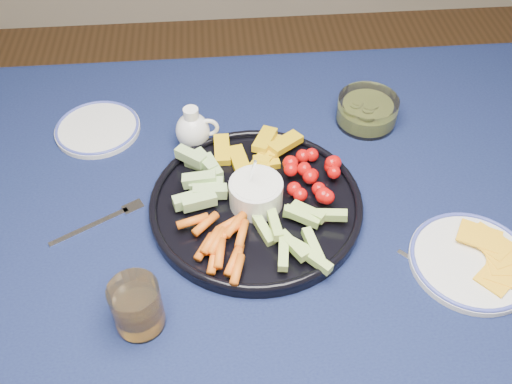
{
  "coord_description": "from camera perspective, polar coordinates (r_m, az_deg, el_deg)",
  "views": [
    {
      "loc": [
        0.04,
        -0.68,
        1.55
      ],
      "look_at": [
        0.1,
        0.02,
        0.79
      ],
      "focal_mm": 40.0,
      "sensor_mm": 36.0,
      "label": 1
    }
  ],
  "objects": [
    {
      "name": "cheese_plate",
      "position": [
        1.06,
        20.81,
        -6.35
      ],
      "size": [
        0.21,
        0.21,
        0.03
      ],
      "color": "silver",
      "rests_on": "dining_table"
    },
    {
      "name": "fork_right",
      "position": [
        1.03,
        18.2,
        -8.2
      ],
      "size": [
        0.12,
        0.12,
        0.0
      ],
      "color": "white",
      "rests_on": "dining_table"
    },
    {
      "name": "fork_left",
      "position": [
        1.09,
        -14.84,
        -2.72
      ],
      "size": [
        0.17,
        0.1,
        0.0
      ],
      "color": "white",
      "rests_on": "dining_table"
    },
    {
      "name": "juice_tumbler",
      "position": [
        0.92,
        -11.76,
        -11.33
      ],
      "size": [
        0.08,
        0.08,
        0.09
      ],
      "color": "white",
      "rests_on": "dining_table"
    },
    {
      "name": "pickle_bowl",
      "position": [
        1.26,
        11.03,
        7.89
      ],
      "size": [
        0.13,
        0.13,
        0.06
      ],
      "color": "white",
      "rests_on": "dining_table"
    },
    {
      "name": "creamer_pitcher",
      "position": [
        1.18,
        -6.29,
        6.14
      ],
      "size": [
        0.09,
        0.07,
        0.1
      ],
      "color": "white",
      "rests_on": "dining_table"
    },
    {
      "name": "crudite_platter",
      "position": [
        1.06,
        -0.16,
        -0.92
      ],
      "size": [
        0.4,
        0.4,
        0.13
      ],
      "color": "black",
      "rests_on": "dining_table"
    },
    {
      "name": "side_plate_extra",
      "position": [
        1.28,
        -15.56,
        6.15
      ],
      "size": [
        0.18,
        0.18,
        0.01
      ],
      "color": "silver",
      "rests_on": "dining_table"
    },
    {
      "name": "dining_table",
      "position": [
        1.13,
        -4.84,
        -5.81
      ],
      "size": [
        1.67,
        1.07,
        0.75
      ],
      "color": "#4E2B1A",
      "rests_on": "ground"
    }
  ]
}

